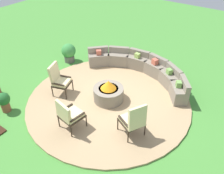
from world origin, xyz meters
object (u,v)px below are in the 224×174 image
(fire_pit, at_px, (108,92))
(lounge_chair_back_left, at_px, (134,120))
(curved_stone_bench, at_px, (141,68))
(lounge_chair_front_left, at_px, (59,79))
(potted_plant_1, at_px, (69,52))
(lounge_chair_front_right, at_px, (69,114))
(potted_plant_2, at_px, (4,101))

(fire_pit, relative_size, lounge_chair_back_left, 0.90)
(curved_stone_bench, relative_size, lounge_chair_back_left, 3.97)
(lounge_chair_front_left, relative_size, lounge_chair_back_left, 1.00)
(potted_plant_1, bearing_deg, lounge_chair_front_right, -45.91)
(fire_pit, xyz_separation_m, lounge_chair_back_left, (1.46, -0.87, 0.27))
(curved_stone_bench, relative_size, potted_plant_2, 6.51)
(fire_pit, bearing_deg, lounge_chair_back_left, -30.75)
(lounge_chair_back_left, bearing_deg, potted_plant_1, 90.77)
(fire_pit, distance_m, potted_plant_1, 3.17)
(curved_stone_bench, bearing_deg, lounge_chair_front_right, -94.20)
(lounge_chair_front_left, height_order, potted_plant_1, lounge_chair_front_left)
(lounge_chair_back_left, height_order, potted_plant_2, lounge_chair_back_left)
(curved_stone_bench, relative_size, lounge_chair_front_right, 4.26)
(curved_stone_bench, bearing_deg, potted_plant_2, -120.72)
(lounge_chair_front_left, distance_m, lounge_chair_back_left, 3.04)
(lounge_chair_front_right, height_order, potted_plant_2, lounge_chair_front_right)
(curved_stone_bench, xyz_separation_m, potted_plant_1, (-3.07, -0.74, 0.06))
(curved_stone_bench, xyz_separation_m, lounge_chair_front_left, (-1.71, -2.59, 0.26))
(lounge_chair_front_left, bearing_deg, fire_pit, 94.69)
(lounge_chair_back_left, distance_m, potted_plant_2, 4.08)
(fire_pit, bearing_deg, potted_plant_1, 157.65)
(lounge_chair_front_left, distance_m, potted_plant_2, 1.81)
(fire_pit, height_order, lounge_chair_front_right, lounge_chair_front_right)
(fire_pit, relative_size, lounge_chair_front_left, 0.89)
(fire_pit, distance_m, potted_plant_2, 3.27)
(lounge_chair_front_right, distance_m, potted_plant_2, 2.32)
(lounge_chair_front_left, bearing_deg, lounge_chair_front_right, 36.30)
(lounge_chair_front_right, bearing_deg, lounge_chair_back_left, 35.34)
(curved_stone_bench, height_order, lounge_chair_front_right, lounge_chair_front_right)
(lounge_chair_back_left, bearing_deg, lounge_chair_front_left, 112.01)
(fire_pit, bearing_deg, lounge_chair_front_right, -94.23)
(lounge_chair_front_left, bearing_deg, potted_plant_1, -161.82)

